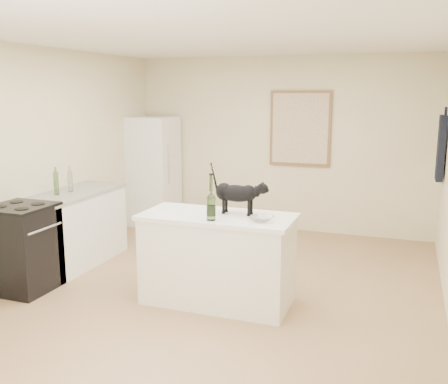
# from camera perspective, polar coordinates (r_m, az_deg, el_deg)

# --- Properties ---
(floor) EXTENTS (5.50, 5.50, 0.00)m
(floor) POSITION_cam_1_polar(r_m,az_deg,el_deg) (5.42, -0.97, -11.30)
(floor) COLOR #A57958
(floor) RESTS_ON ground
(ceiling) EXTENTS (5.50, 5.50, 0.00)m
(ceiling) POSITION_cam_1_polar(r_m,az_deg,el_deg) (5.03, -1.07, 17.21)
(ceiling) COLOR white
(ceiling) RESTS_ON ground
(wall_back) EXTENTS (4.50, 0.00, 4.50)m
(wall_back) POSITION_cam_1_polar(r_m,az_deg,el_deg) (7.68, 6.38, 5.35)
(wall_back) COLOR beige
(wall_back) RESTS_ON ground
(wall_front) EXTENTS (4.50, 0.00, 4.50)m
(wall_front) POSITION_cam_1_polar(r_m,az_deg,el_deg) (2.74, -22.18, -6.02)
(wall_front) COLOR beige
(wall_front) RESTS_ON ground
(wall_left) EXTENTS (0.00, 5.50, 5.50)m
(wall_left) POSITION_cam_1_polar(r_m,az_deg,el_deg) (6.23, -20.77, 3.34)
(wall_left) COLOR beige
(wall_left) RESTS_ON ground
(island_base) EXTENTS (1.44, 0.67, 0.86)m
(island_base) POSITION_cam_1_polar(r_m,az_deg,el_deg) (5.06, -0.73, -7.76)
(island_base) COLOR white
(island_base) RESTS_ON floor
(island_top) EXTENTS (1.50, 0.70, 0.04)m
(island_top) POSITION_cam_1_polar(r_m,az_deg,el_deg) (4.93, -0.75, -2.81)
(island_top) COLOR white
(island_top) RESTS_ON island_base
(left_cabinets) EXTENTS (0.60, 1.40, 0.86)m
(left_cabinets) POSITION_cam_1_polar(r_m,az_deg,el_deg) (6.44, -16.47, -4.06)
(left_cabinets) COLOR white
(left_cabinets) RESTS_ON floor
(left_countertop) EXTENTS (0.62, 1.44, 0.04)m
(left_countertop) POSITION_cam_1_polar(r_m,az_deg,el_deg) (6.34, -16.69, -0.13)
(left_countertop) COLOR gray
(left_countertop) RESTS_ON left_cabinets
(stove) EXTENTS (0.60, 0.60, 0.90)m
(stove) POSITION_cam_1_polar(r_m,az_deg,el_deg) (5.76, -21.78, -5.98)
(stove) COLOR black
(stove) RESTS_ON floor
(fridge) EXTENTS (0.68, 0.68, 1.70)m
(fridge) POSITION_cam_1_polar(r_m,az_deg,el_deg) (8.05, -8.01, 2.35)
(fridge) COLOR white
(fridge) RESTS_ON floor
(artwork_frame) EXTENTS (0.90, 0.03, 1.10)m
(artwork_frame) POSITION_cam_1_polar(r_m,az_deg,el_deg) (7.56, 8.59, 7.10)
(artwork_frame) COLOR brown
(artwork_frame) RESTS_ON wall_back
(artwork_canvas) EXTENTS (0.82, 0.00, 1.02)m
(artwork_canvas) POSITION_cam_1_polar(r_m,az_deg,el_deg) (7.54, 8.56, 7.10)
(artwork_canvas) COLOR beige
(artwork_canvas) RESTS_ON wall_back
(hanging_garment) EXTENTS (0.08, 0.34, 0.80)m
(hanging_garment) POSITION_cam_1_polar(r_m,az_deg,el_deg) (6.77, 23.30, 4.58)
(hanging_garment) COLOR black
(hanging_garment) RESTS_ON wall_right
(black_cat) EXTENTS (0.53, 0.17, 0.37)m
(black_cat) POSITION_cam_1_polar(r_m,az_deg,el_deg) (4.92, 1.43, -0.41)
(black_cat) COLOR black
(black_cat) RESTS_ON island_top
(wine_bottle) EXTENTS (0.10, 0.10, 0.39)m
(wine_bottle) POSITION_cam_1_polar(r_m,az_deg,el_deg) (4.67, -1.47, -0.89)
(wine_bottle) COLOR #2F5020
(wine_bottle) RESTS_ON island_top
(glass_bowl) EXTENTS (0.24, 0.24, 0.05)m
(glass_bowl) POSITION_cam_1_polar(r_m,az_deg,el_deg) (4.67, 4.25, -3.05)
(glass_bowl) COLOR silver
(glass_bowl) RESTS_ON island_top
(fridge_paper) EXTENTS (0.04, 0.13, 0.18)m
(fridge_paper) POSITION_cam_1_polar(r_m,az_deg,el_deg) (7.86, -5.81, 4.74)
(fridge_paper) COLOR beige
(fridge_paper) RESTS_ON fridge
(counter_bottle_cluster) EXTENTS (0.09, 0.28, 0.27)m
(counter_bottle_cluster) POSITION_cam_1_polar(r_m,az_deg,el_deg) (6.24, -17.71, 1.04)
(counter_bottle_cluster) COLOR #215B1F
(counter_bottle_cluster) RESTS_ON left_countertop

